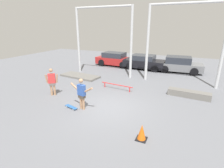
{
  "coord_description": "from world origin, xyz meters",
  "views": [
    {
      "loc": [
        3.68,
        -7.48,
        4.1
      ],
      "look_at": [
        -0.42,
        1.58,
        0.73
      ],
      "focal_mm": 28.0,
      "sensor_mm": 36.0,
      "label": 1
    }
  ],
  "objects_px": {
    "parked_car_red": "(115,59)",
    "traffic_cone": "(142,132)",
    "grind_box": "(189,94)",
    "bystander": "(52,81)",
    "grind_rail": "(117,85)",
    "skateboarder": "(82,93)",
    "parked_car_grey": "(179,65)",
    "manual_pad": "(80,76)",
    "parked_car_black": "(144,62)",
    "skateboard": "(71,107)"
  },
  "relations": [
    {
      "from": "grind_box",
      "to": "grind_rail",
      "type": "height_order",
      "value": "grind_box"
    },
    {
      "from": "grind_box",
      "to": "traffic_cone",
      "type": "xyz_separation_m",
      "value": [
        -1.49,
        -5.18,
        0.11
      ]
    },
    {
      "from": "parked_car_red",
      "to": "traffic_cone",
      "type": "bearing_deg",
      "value": -59.11
    },
    {
      "from": "parked_car_red",
      "to": "bystander",
      "type": "distance_m",
      "value": 9.22
    },
    {
      "from": "grind_rail",
      "to": "parked_car_grey",
      "type": "xyz_separation_m",
      "value": [
        3.38,
        6.64,
        0.39
      ]
    },
    {
      "from": "manual_pad",
      "to": "parked_car_black",
      "type": "height_order",
      "value": "parked_car_black"
    },
    {
      "from": "parked_car_red",
      "to": "traffic_cone",
      "type": "height_order",
      "value": "parked_car_red"
    },
    {
      "from": "parked_car_black",
      "to": "bystander",
      "type": "bearing_deg",
      "value": -108.83
    },
    {
      "from": "skateboarder",
      "to": "traffic_cone",
      "type": "distance_m",
      "value": 3.69
    },
    {
      "from": "parked_car_black",
      "to": "grind_box",
      "type": "bearing_deg",
      "value": -52.96
    },
    {
      "from": "parked_car_red",
      "to": "parked_car_black",
      "type": "relative_size",
      "value": 1.03
    },
    {
      "from": "skateboarder",
      "to": "grind_rail",
      "type": "xyz_separation_m",
      "value": [
        0.48,
        3.38,
        -0.62
      ]
    },
    {
      "from": "traffic_cone",
      "to": "parked_car_black",
      "type": "bearing_deg",
      "value": 104.1
    },
    {
      "from": "manual_pad",
      "to": "grind_rail",
      "type": "xyz_separation_m",
      "value": [
        3.94,
        -1.47,
        0.21
      ]
    },
    {
      "from": "manual_pad",
      "to": "grind_rail",
      "type": "relative_size",
      "value": 1.43
    },
    {
      "from": "skateboard",
      "to": "grind_rail",
      "type": "bearing_deg",
      "value": 88.27
    },
    {
      "from": "grind_box",
      "to": "grind_rail",
      "type": "xyz_separation_m",
      "value": [
        -4.44,
        -0.59,
        0.09
      ]
    },
    {
      "from": "skateboard",
      "to": "parked_car_grey",
      "type": "height_order",
      "value": "parked_car_grey"
    },
    {
      "from": "manual_pad",
      "to": "traffic_cone",
      "type": "height_order",
      "value": "traffic_cone"
    },
    {
      "from": "manual_pad",
      "to": "parked_car_red",
      "type": "height_order",
      "value": "parked_car_red"
    },
    {
      "from": "skateboarder",
      "to": "traffic_cone",
      "type": "bearing_deg",
      "value": -10.67
    },
    {
      "from": "grind_box",
      "to": "traffic_cone",
      "type": "distance_m",
      "value": 5.39
    },
    {
      "from": "skateboarder",
      "to": "parked_car_grey",
      "type": "height_order",
      "value": "skateboarder"
    },
    {
      "from": "skateboarder",
      "to": "grind_rail",
      "type": "bearing_deg",
      "value": 90.58
    },
    {
      "from": "parked_car_grey",
      "to": "bystander",
      "type": "xyz_separation_m",
      "value": [
        -6.54,
        -9.18,
        0.25
      ]
    },
    {
      "from": "skateboarder",
      "to": "parked_car_black",
      "type": "relative_size",
      "value": 0.41
    },
    {
      "from": "bystander",
      "to": "grind_rail",
      "type": "bearing_deg",
      "value": -177.74
    },
    {
      "from": "grind_box",
      "to": "grind_rail",
      "type": "distance_m",
      "value": 4.48
    },
    {
      "from": "grind_rail",
      "to": "bystander",
      "type": "xyz_separation_m",
      "value": [
        -3.16,
        -2.54,
        0.64
      ]
    },
    {
      "from": "manual_pad",
      "to": "parked_car_red",
      "type": "bearing_deg",
      "value": 79.86
    },
    {
      "from": "parked_car_grey",
      "to": "traffic_cone",
      "type": "relative_size",
      "value": 6.39
    },
    {
      "from": "parked_car_grey",
      "to": "parked_car_red",
      "type": "bearing_deg",
      "value": 176.17
    },
    {
      "from": "traffic_cone",
      "to": "grind_box",
      "type": "bearing_deg",
      "value": 73.95
    },
    {
      "from": "skateboard",
      "to": "parked_car_grey",
      "type": "xyz_separation_m",
      "value": [
        4.46,
        10.18,
        0.61
      ]
    },
    {
      "from": "parked_car_black",
      "to": "skateboarder",
      "type": "bearing_deg",
      "value": -92.46
    },
    {
      "from": "grind_box",
      "to": "bystander",
      "type": "distance_m",
      "value": 8.25
    },
    {
      "from": "grind_box",
      "to": "parked_car_black",
      "type": "bearing_deg",
      "value": 125.8
    },
    {
      "from": "parked_car_red",
      "to": "parked_car_black",
      "type": "xyz_separation_m",
      "value": [
        3.17,
        -0.15,
        -0.02
      ]
    },
    {
      "from": "parked_car_red",
      "to": "parked_car_grey",
      "type": "distance_m",
      "value": 6.39
    },
    {
      "from": "parked_car_red",
      "to": "traffic_cone",
      "type": "xyz_separation_m",
      "value": [
        5.96,
        -11.27,
        -0.36
      ]
    },
    {
      "from": "manual_pad",
      "to": "parked_car_red",
      "type": "xyz_separation_m",
      "value": [
        0.93,
        5.2,
        0.6
      ]
    },
    {
      "from": "skateboard",
      "to": "parked_car_black",
      "type": "bearing_deg",
      "value": 98.2
    },
    {
      "from": "parked_car_red",
      "to": "parked_car_black",
      "type": "bearing_deg",
      "value": 0.36
    },
    {
      "from": "parked_car_red",
      "to": "traffic_cone",
      "type": "distance_m",
      "value": 12.75
    },
    {
      "from": "skateboard",
      "to": "parked_car_red",
      "type": "relative_size",
      "value": 0.21
    },
    {
      "from": "skateboarder",
      "to": "manual_pad",
      "type": "height_order",
      "value": "skateboarder"
    },
    {
      "from": "skateboard",
      "to": "traffic_cone",
      "type": "bearing_deg",
      "value": 0.49
    },
    {
      "from": "bystander",
      "to": "parked_car_red",
      "type": "bearing_deg",
      "value": -127.49
    },
    {
      "from": "manual_pad",
      "to": "parked_car_red",
      "type": "distance_m",
      "value": 5.32
    },
    {
      "from": "parked_car_black",
      "to": "bystander",
      "type": "xyz_separation_m",
      "value": [
        -3.31,
        -9.07,
        0.27
      ]
    }
  ]
}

